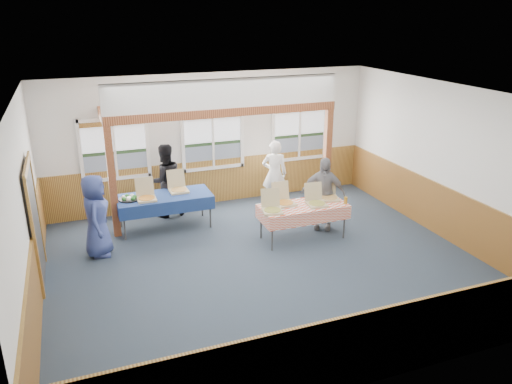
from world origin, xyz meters
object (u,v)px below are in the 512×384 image
at_px(man_blue, 96,216).
at_px(person_grey, 323,193).
at_px(table_left, 164,198).
at_px(woman_white, 274,174).
at_px(woman_black, 165,181).
at_px(table_right, 303,208).

bearing_deg(man_blue, person_grey, -85.22).
distance_m(table_left, person_grey, 3.46).
xyz_separation_m(table_left, woman_white, (2.75, 0.37, 0.12)).
bearing_deg(table_left, woman_white, 21.19).
distance_m(table_left, man_blue, 1.70).
distance_m(woman_black, person_grey, 3.62).
xyz_separation_m(man_blue, person_grey, (4.70, -0.40, -0.02)).
relative_size(woman_white, person_grey, 1.02).
relative_size(table_left, table_right, 1.14).
bearing_deg(woman_black, man_blue, 35.07).
relative_size(woman_white, man_blue, 1.00).
bearing_deg(person_grey, table_right, -118.11).
height_order(woman_black, man_blue, woman_black).
height_order(table_right, man_blue, man_blue).
relative_size(table_right, woman_white, 1.16).
xyz_separation_m(table_left, person_grey, (3.23, -1.24, 0.10)).
bearing_deg(man_blue, table_right, -90.75).
bearing_deg(table_left, woman_black, 90.61).
relative_size(woman_black, person_grey, 1.06).
height_order(table_left, man_blue, man_blue).
distance_m(table_left, woman_white, 2.78).
bearing_deg(table_left, person_grey, -7.34).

